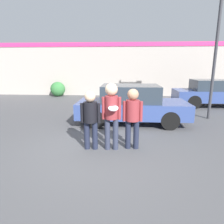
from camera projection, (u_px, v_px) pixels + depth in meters
ground_plane at (100, 149)px, 5.48m from camera, size 56.00×56.00×0.00m
storefront_building at (116, 69)px, 14.89m from camera, size 24.00×0.22×3.89m
person_left at (90, 116)px, 5.27m from camera, size 0.53×0.36×1.59m
person_middle_with_frisbee at (111, 111)px, 5.21m from camera, size 0.51×0.54×1.79m
person_right at (133, 114)px, 5.30m from camera, size 0.53×0.36×1.64m
parked_car_near at (132, 104)px, 7.84m from camera, size 4.23×1.87×1.49m
parked_car_far at (214, 93)px, 11.10m from camera, size 4.34×1.82×1.47m
shrub at (58, 89)px, 14.78m from camera, size 1.07×1.07×1.07m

